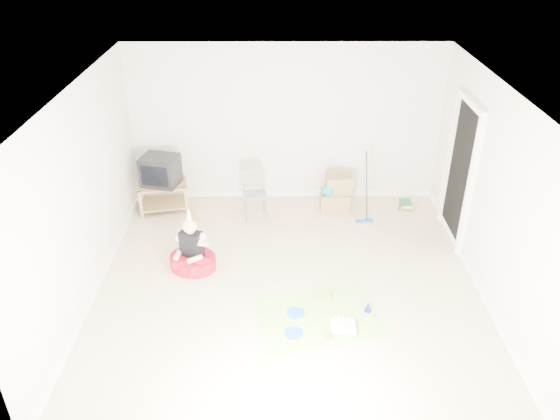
{
  "coord_description": "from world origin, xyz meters",
  "views": [
    {
      "loc": [
        -0.13,
        -5.81,
        4.41
      ],
      "look_at": [
        -0.1,
        0.4,
        0.9
      ],
      "focal_mm": 35.0,
      "sensor_mm": 36.0,
      "label": 1
    }
  ],
  "objects_px": {
    "tv_stand": "(163,195)",
    "crt_tv": "(160,170)",
    "cardboard_boxes": "(336,193)",
    "seated_woman": "(193,255)",
    "folding_chair": "(255,195)",
    "birthday_cake": "(343,327)"
  },
  "relations": [
    {
      "from": "cardboard_boxes",
      "to": "seated_woman",
      "type": "xyz_separation_m",
      "value": [
        -2.12,
        -1.65,
        -0.08
      ]
    },
    {
      "from": "crt_tv",
      "to": "birthday_cake",
      "type": "height_order",
      "value": "crt_tv"
    },
    {
      "from": "crt_tv",
      "to": "folding_chair",
      "type": "bearing_deg",
      "value": 5.65
    },
    {
      "from": "crt_tv",
      "to": "folding_chair",
      "type": "distance_m",
      "value": 1.54
    },
    {
      "from": "crt_tv",
      "to": "birthday_cake",
      "type": "distance_m",
      "value": 3.97
    },
    {
      "from": "crt_tv",
      "to": "seated_woman",
      "type": "relative_size",
      "value": 0.59
    },
    {
      "from": "crt_tv",
      "to": "seated_woman",
      "type": "bearing_deg",
      "value": -53.26
    },
    {
      "from": "tv_stand",
      "to": "folding_chair",
      "type": "relative_size",
      "value": 1.07
    },
    {
      "from": "tv_stand",
      "to": "crt_tv",
      "type": "relative_size",
      "value": 1.55
    },
    {
      "from": "tv_stand",
      "to": "cardboard_boxes",
      "type": "distance_m",
      "value": 2.8
    },
    {
      "from": "folding_chair",
      "to": "crt_tv",
      "type": "bearing_deg",
      "value": 171.9
    },
    {
      "from": "tv_stand",
      "to": "birthday_cake",
      "type": "bearing_deg",
      "value": -47.85
    },
    {
      "from": "cardboard_boxes",
      "to": "crt_tv",
      "type": "bearing_deg",
      "value": -179.43
    },
    {
      "from": "seated_woman",
      "to": "cardboard_boxes",
      "type": "bearing_deg",
      "value": 37.83
    },
    {
      "from": "folding_chair",
      "to": "cardboard_boxes",
      "type": "bearing_deg",
      "value": 10.4
    },
    {
      "from": "seated_woman",
      "to": "birthday_cake",
      "type": "bearing_deg",
      "value": -33.49
    },
    {
      "from": "tv_stand",
      "to": "folding_chair",
      "type": "height_order",
      "value": "folding_chair"
    },
    {
      "from": "cardboard_boxes",
      "to": "tv_stand",
      "type": "bearing_deg",
      "value": -179.43
    },
    {
      "from": "crt_tv",
      "to": "cardboard_boxes",
      "type": "height_order",
      "value": "crt_tv"
    },
    {
      "from": "cardboard_boxes",
      "to": "seated_woman",
      "type": "height_order",
      "value": "seated_woman"
    },
    {
      "from": "tv_stand",
      "to": "crt_tv",
      "type": "xyz_separation_m",
      "value": [
        -0.0,
        0.0,
        0.43
      ]
    },
    {
      "from": "crt_tv",
      "to": "cardboard_boxes",
      "type": "bearing_deg",
      "value": 14.32
    }
  ]
}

